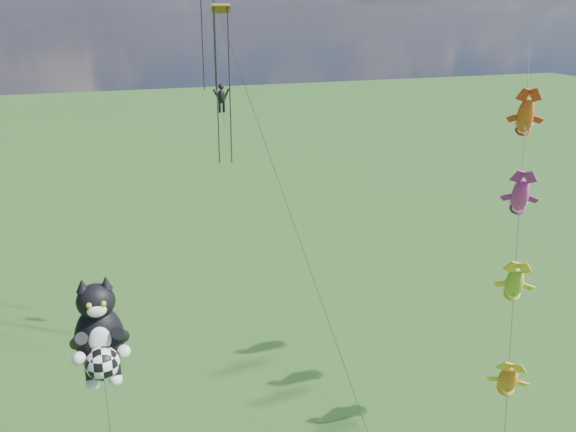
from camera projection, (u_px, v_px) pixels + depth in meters
name	position (u px, v px, depth m)	size (l,w,h in m)	color
cat_kite_rig	(99.00, 336.00, 29.22)	(2.56, 4.09, 10.70)	brown
fish_windsock_rig	(517.00, 239.00, 32.18)	(9.26, 13.14, 19.60)	brown
parafoil_rig	(223.00, 75.00, 37.37)	(5.29, 16.96, 26.00)	brown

